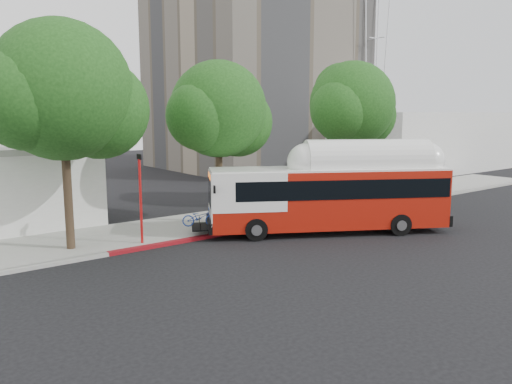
{
  "coord_description": "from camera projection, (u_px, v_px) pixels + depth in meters",
  "views": [
    {
      "loc": [
        -15.37,
        -15.91,
        5.9
      ],
      "look_at": [
        -0.85,
        3.0,
        2.13
      ],
      "focal_mm": 35.0,
      "sensor_mm": 36.0,
      "label": 1
    }
  ],
  "objects": [
    {
      "name": "sidewalk",
      "position": [
        230.0,
        219.0,
        27.72
      ],
      "size": [
        60.0,
        5.0,
        0.15
      ],
      "primitive_type": "cube",
      "color": "gray",
      "rests_on": "ground"
    },
    {
      "name": "street_tree_left",
      "position": [
        73.0,
        96.0,
        20.83
      ],
      "size": [
        6.67,
        5.8,
        9.74
      ],
      "color": "#2D2116",
      "rests_on": "ground"
    },
    {
      "name": "apartment_tower",
      "position": [
        253.0,
        1.0,
        52.65
      ],
      "size": [
        18.0,
        18.0,
        37.0
      ],
      "color": "gray",
      "rests_on": "ground"
    },
    {
      "name": "signal_pole",
      "position": [
        141.0,
        200.0,
        22.07
      ],
      "size": [
        0.12,
        0.39,
        4.14
      ],
      "color": "red",
      "rests_on": "ground"
    },
    {
      "name": "transit_bus",
      "position": [
        330.0,
        198.0,
        24.78
      ],
      "size": [
        12.04,
        8.02,
        3.72
      ],
      "rotation": [
        0.0,
        0.0,
        -0.51
      ],
      "color": "#A3170B",
      "rests_on": "ground"
    },
    {
      "name": "ground",
      "position": [
        311.0,
        245.0,
        22.64
      ],
      "size": [
        120.0,
        120.0,
        0.0
      ],
      "primitive_type": "plane",
      "color": "black",
      "rests_on": "ground"
    },
    {
      "name": "street_tree_mid",
      "position": [
        224.0,
        113.0,
        26.1
      ],
      "size": [
        5.75,
        5.0,
        8.62
      ],
      "color": "#2D2116",
      "rests_on": "ground"
    },
    {
      "name": "red_curb_segment",
      "position": [
        209.0,
        236.0,
        23.87
      ],
      "size": [
        10.0,
        0.32,
        0.16
      ],
      "primitive_type": "cube",
      "color": "maroon",
      "rests_on": "ground"
    },
    {
      "name": "street_tree_right",
      "position": [
        356.0,
        108.0,
        31.93
      ],
      "size": [
        6.21,
        5.4,
        9.18
      ],
      "color": "#2D2116",
      "rests_on": "ground"
    },
    {
      "name": "curb_strip",
      "position": [
        258.0,
        228.0,
        25.68
      ],
      "size": [
        60.0,
        0.3,
        0.15
      ],
      "primitive_type": "cube",
      "color": "gray",
      "rests_on": "ground"
    },
    {
      "name": "horizon_block",
      "position": [
        412.0,
        141.0,
        52.75
      ],
      "size": [
        20.0,
        12.0,
        6.0
      ],
      "primitive_type": "cube",
      "color": "silver",
      "rests_on": "ground"
    }
  ]
}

